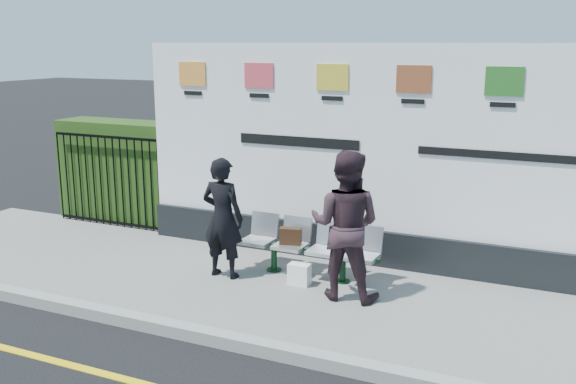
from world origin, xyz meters
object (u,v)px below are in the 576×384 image
Objects in this scene: woman_left at (223,218)px; woman_right at (345,225)px; bench at (307,261)px; billboard at (411,174)px.

woman_left is 0.88× the size of woman_right.
billboard is at bearing 39.31° from bench.
woman_right is (-0.44, -1.33, -0.40)m from billboard.
woman_right reaches higher than bench.
bench is at bearing -37.87° from woman_right.
billboard is 1.79m from bench.
woman_left reaches higher than bench.
woman_left is (-1.01, -0.45, 0.59)m from bench.
bench is (-1.12, -0.87, -1.10)m from billboard.
woman_right reaches higher than woman_left.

